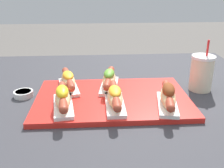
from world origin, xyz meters
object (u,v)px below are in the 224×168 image
at_px(serving_tray, 112,99).
at_px(drink_cup, 202,73).
at_px(hot_dog_1, 115,97).
at_px(hot_dog_4, 109,79).
at_px(hot_dog_2, 168,96).
at_px(hot_dog_0, 63,98).
at_px(sauce_bowl, 24,94).
at_px(hot_dog_3, 68,81).

xyz_separation_m(serving_tray, drink_cup, (0.35, 0.08, 0.06)).
distance_m(hot_dog_1, hot_dog_4, 0.16).
bearing_deg(drink_cup, hot_dog_1, -155.48).
height_order(hot_dog_2, hot_dog_4, hot_dog_2).
relative_size(hot_dog_2, drink_cup, 1.08).
xyz_separation_m(hot_dog_1, drink_cup, (0.35, 0.16, 0.02)).
xyz_separation_m(hot_dog_0, sauce_bowl, (-0.16, 0.14, -0.04)).
bearing_deg(drink_cup, sauce_bowl, -178.04).
distance_m(hot_dog_1, sauce_bowl, 0.36).
distance_m(hot_dog_0, sauce_bowl, 0.21).
relative_size(hot_dog_0, hot_dog_1, 0.99).
bearing_deg(hot_dog_0, serving_tray, 24.64).
distance_m(hot_dog_3, hot_dog_4, 0.15).
relative_size(serving_tray, hot_dog_3, 2.54).
height_order(serving_tray, sauce_bowl, sauce_bowl).
height_order(hot_dog_4, sauce_bowl, hot_dog_4).
relative_size(serving_tray, hot_dog_0, 2.51).
distance_m(sauce_bowl, drink_cup, 0.68).
xyz_separation_m(hot_dog_3, drink_cup, (0.51, 0.00, 0.02)).
xyz_separation_m(hot_dog_4, sauce_bowl, (-0.32, -0.02, -0.04)).
bearing_deg(hot_dog_3, drink_cup, 0.07).
relative_size(hot_dog_0, drink_cup, 1.09).
distance_m(serving_tray, hot_dog_1, 0.09).
xyz_separation_m(serving_tray, hot_dog_4, (-0.01, 0.08, 0.04)).
bearing_deg(serving_tray, hot_dog_4, 94.47).
distance_m(serving_tray, sauce_bowl, 0.33).
distance_m(hot_dog_4, drink_cup, 0.36).
distance_m(hot_dog_2, hot_dog_4, 0.25).
distance_m(hot_dog_2, sauce_bowl, 0.52).
bearing_deg(hot_dog_3, hot_dog_1, -43.86).
xyz_separation_m(hot_dog_0, drink_cup, (0.52, 0.16, 0.02)).
bearing_deg(hot_dog_3, sauce_bowl, -172.24).
bearing_deg(drink_cup, hot_dog_0, -162.91).
xyz_separation_m(hot_dog_0, hot_dog_3, (0.00, 0.16, -0.00)).
distance_m(hot_dog_1, hot_dog_3, 0.23).
height_order(hot_dog_0, sauce_bowl, hot_dog_0).
distance_m(hot_dog_1, drink_cup, 0.38).
height_order(hot_dog_1, sauce_bowl, hot_dog_1).
bearing_deg(serving_tray, hot_dog_3, 152.89).
distance_m(hot_dog_4, sauce_bowl, 0.32).
distance_m(hot_dog_0, drink_cup, 0.54).
xyz_separation_m(hot_dog_1, hot_dog_2, (0.17, -0.01, 0.00)).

